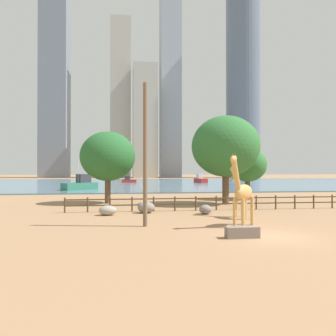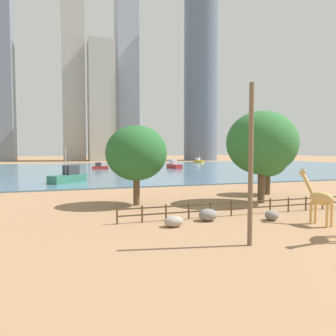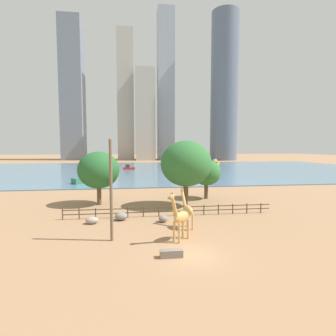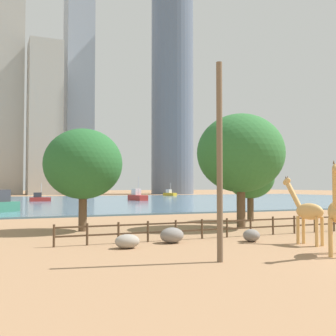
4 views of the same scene
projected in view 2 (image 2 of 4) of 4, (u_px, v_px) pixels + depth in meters
ground_plane at (122, 169)px, 92.82m from camera, size 400.00×400.00×0.00m
harbor_water at (124, 169)px, 89.98m from camera, size 180.00×86.00×0.20m
giraffe_companion at (319, 198)px, 23.99m from camera, size 1.10×3.02×4.15m
utility_pole at (251, 165)px, 18.72m from camera, size 0.28×0.28×9.35m
boulder_near_fence at (272, 215)px, 25.68m from camera, size 1.05×1.05×0.78m
boulder_by_pole at (174, 221)px, 23.50m from camera, size 1.43×1.06×0.80m
boulder_small at (208, 215)px, 25.48m from camera, size 1.48×1.27×0.95m
enclosure_fence at (264, 205)px, 28.33m from camera, size 26.12×0.14×1.30m
tree_left_large at (262, 143)px, 33.76m from camera, size 7.31×7.31×9.54m
tree_center_broad at (268, 159)px, 40.23m from camera, size 4.78×4.78×6.53m
tree_right_tall at (136, 153)px, 32.42m from camera, size 6.09×6.09×7.95m
boat_ferry at (68, 177)px, 53.07m from camera, size 6.32×5.89×5.73m
boat_sailboat at (199, 161)px, 133.51m from camera, size 3.23×4.87×4.13m
boat_tug at (100, 167)px, 88.91m from camera, size 4.20×1.53×3.77m
boat_barge at (174, 165)px, 93.11m from camera, size 2.94×6.09×5.26m
skyline_block_central at (127, 65)px, 167.17m from camera, size 10.67×11.09×97.48m
skyline_tower_glass at (201, 70)px, 167.17m from camera, size 17.17×17.17×91.92m
skyline_block_left at (101, 101)px, 157.32m from camera, size 12.13×10.73×57.34m
skyline_block_right at (73, 76)px, 161.52m from camera, size 10.55×12.68×83.73m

